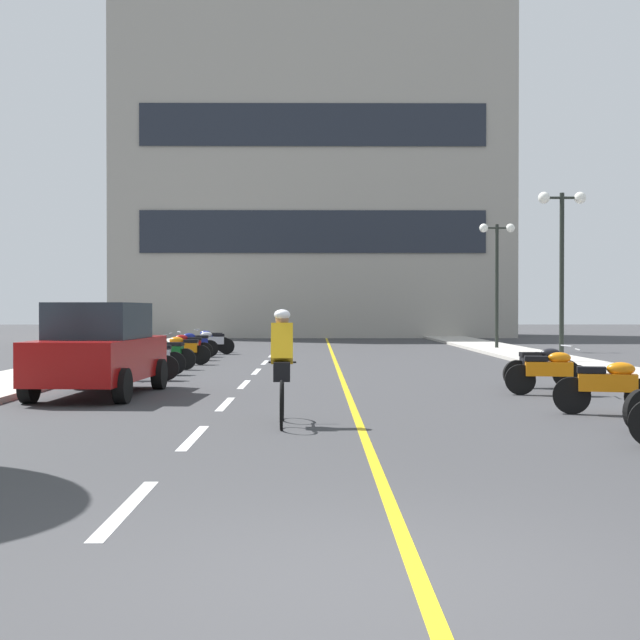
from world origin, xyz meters
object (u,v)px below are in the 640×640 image
at_px(motorcycle_9, 183,349).
at_px(cyclist_rider, 282,364).
at_px(motorcycle_10, 187,346).
at_px(motorcycle_11, 194,344).
at_px(motorcycle_6, 143,361).
at_px(motorcycle_8, 167,353).
at_px(motorcycle_13, 210,340).
at_px(motorcycle_4, 550,371).
at_px(street_lamp_far, 497,257).
at_px(street_lamp_mid, 562,237).
at_px(motorcycle_12, 212,342).
at_px(motorcycle_5, 542,366).
at_px(motorcycle_3, 608,386).
at_px(parked_car_near, 99,349).
at_px(motorcycle_7, 152,357).

height_order(motorcycle_9, cyclist_rider, cyclist_rider).
relative_size(motorcycle_10, motorcycle_11, 1.04).
bearing_deg(motorcycle_6, motorcycle_9, 89.58).
height_order(motorcycle_6, motorcycle_11, same).
xyz_separation_m(motorcycle_8, motorcycle_9, (0.12, 2.09, 0.00)).
distance_m(motorcycle_9, motorcycle_13, 7.74).
relative_size(motorcycle_9, motorcycle_13, 1.01).
bearing_deg(motorcycle_4, motorcycle_13, 117.14).
bearing_deg(motorcycle_11, street_lamp_far, 22.62).
height_order(motorcycle_8, motorcycle_11, same).
height_order(street_lamp_mid, motorcycle_13, street_lamp_mid).
bearing_deg(motorcycle_9, motorcycle_13, 90.87).
xyz_separation_m(motorcycle_10, motorcycle_11, (-0.03, 1.94, 0.00)).
height_order(motorcycle_8, motorcycle_12, same).
bearing_deg(motorcycle_6, motorcycle_8, 91.14).
distance_m(motorcycle_5, motorcycle_8, 10.71).
xyz_separation_m(motorcycle_3, motorcycle_11, (-8.97, 16.69, 0.00)).
bearing_deg(street_lamp_mid, motorcycle_8, -170.62).
height_order(parked_car_near, motorcycle_3, parked_car_near).
distance_m(motorcycle_7, motorcycle_9, 4.15).
xyz_separation_m(motorcycle_5, motorcycle_8, (-9.07, 5.68, 0.00)).
bearing_deg(motorcycle_9, motorcycle_4, -47.31).
relative_size(street_lamp_far, motorcycle_4, 3.01).
height_order(street_lamp_far, parked_car_near, street_lamp_far).
height_order(street_lamp_far, cyclist_rider, street_lamp_far).
relative_size(motorcycle_3, motorcycle_11, 1.02).
distance_m(motorcycle_3, motorcycle_7, 12.23).
xyz_separation_m(street_lamp_mid, motorcycle_13, (-11.68, 7.90, -3.41)).
height_order(motorcycle_9, motorcycle_11, same).
relative_size(motorcycle_5, motorcycle_11, 1.04).
bearing_deg(motorcycle_13, motorcycle_11, -91.68).
height_order(motorcycle_10, motorcycle_12, same).
bearing_deg(motorcycle_4, street_lamp_far, 81.14).
distance_m(street_lamp_mid, motorcycle_11, 13.00).
height_order(street_lamp_mid, parked_car_near, street_lamp_mid).
bearing_deg(cyclist_rider, motorcycle_4, 39.96).
bearing_deg(street_lamp_far, motorcycle_8, -136.34).
bearing_deg(motorcycle_5, street_lamp_mid, 71.09).
xyz_separation_m(motorcycle_9, motorcycle_13, (-0.12, 7.74, 0.00)).
bearing_deg(motorcycle_11, motorcycle_12, 78.98).
bearing_deg(motorcycle_9, motorcycle_3, -55.14).
distance_m(motorcycle_4, motorcycle_11, 16.19).
xyz_separation_m(motorcycle_5, motorcycle_9, (-8.96, 7.77, 0.00)).
height_order(parked_car_near, motorcycle_11, parked_car_near).
height_order(motorcycle_5, motorcycle_8, same).
bearing_deg(motorcycle_12, street_lamp_far, 14.61).
xyz_separation_m(motorcycle_5, motorcycle_10, (-9.15, 9.97, 0.00)).
bearing_deg(motorcycle_5, motorcycle_7, 158.29).
distance_m(motorcycle_4, motorcycle_13, 19.26).
bearing_deg(motorcycle_5, street_lamp_far, 81.26).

